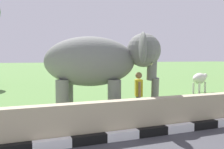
{
  "coord_description": "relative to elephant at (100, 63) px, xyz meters",
  "views": [
    {
      "loc": [
        0.25,
        -1.88,
        2.15
      ],
      "look_at": [
        3.2,
        5.61,
        1.6
      ],
      "focal_mm": 39.24,
      "sensor_mm": 36.0,
      "label": 1
    }
  ],
  "objects": [
    {
      "name": "cow_near",
      "position": [
        7.77,
        3.92,
        -1.1
      ],
      "size": [
        1.87,
        1.25,
        1.23
      ],
      "color": "beige",
      "rests_on": "ground_plane"
    },
    {
      "name": "barrier_parapet",
      "position": [
        -0.94,
        -1.93,
        -1.47
      ],
      "size": [
        28.0,
        0.36,
        1.0
      ],
      "primitive_type": "cube",
      "color": "tan",
      "rests_on": "ground_plane"
    },
    {
      "name": "person_handler",
      "position": [
        1.28,
        -0.43,
        -1.04
      ],
      "size": [
        0.37,
        0.62,
        1.66
      ],
      "color": "navy",
      "rests_on": "ground_plane"
    },
    {
      "name": "elephant",
      "position": [
        0.0,
        0.0,
        0.0
      ],
      "size": [
        4.06,
        3.09,
        2.99
      ],
      "color": "slate",
      "rests_on": "ground_plane"
    }
  ]
}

